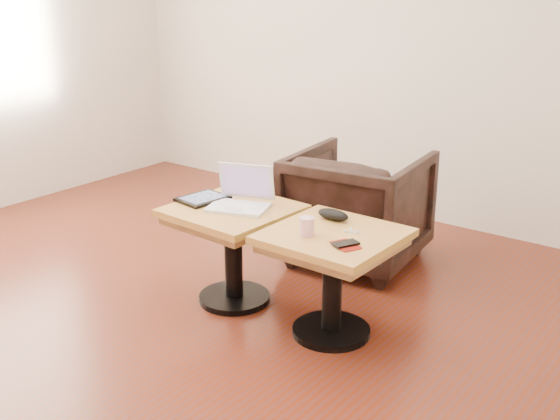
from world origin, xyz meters
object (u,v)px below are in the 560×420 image
Objects in this scene: side_table_right at (333,259)px; armchair at (358,207)px; laptop at (241,199)px; side_table_left at (233,231)px; striped_cup at (307,227)px.

armchair is (-0.39, 0.88, -0.06)m from side_table_right.
side_table_left is at bearing -148.81° from laptop.
laptop reaches higher than armchair.
side_table_right is 6.71× the size of striped_cup.
striped_cup is (0.52, -0.14, 0.00)m from laptop.
striped_cup is at bearing -34.12° from laptop.
side_table_left is at bearing 169.40° from striped_cup.
striped_cup is (0.55, -0.10, 0.18)m from side_table_left.
armchair is (-0.31, 0.99, -0.24)m from striped_cup.
laptop reaches higher than side_table_right.
laptop is (0.03, 0.04, 0.18)m from side_table_left.
armchair is at bearing 57.04° from laptop.
striped_cup is at bearing -125.24° from side_table_right.
armchair is at bearing 107.37° from striped_cup.
laptop is (-0.60, 0.03, 0.18)m from side_table_right.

